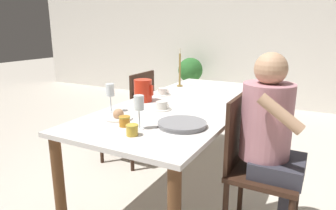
# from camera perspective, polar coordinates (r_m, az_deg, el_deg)

# --- Properties ---
(ground_plane) EXTENTS (20.00, 20.00, 0.00)m
(ground_plane) POSITION_cam_1_polar(r_m,az_deg,el_deg) (2.73, 3.28, -14.48)
(ground_plane) COLOR beige
(wall_back) EXTENTS (10.00, 0.06, 2.60)m
(wall_back) POSITION_cam_1_polar(r_m,az_deg,el_deg) (5.34, 17.96, 13.66)
(wall_back) COLOR silver
(wall_back) RESTS_ON ground_plane
(dining_table) EXTENTS (0.93, 2.14, 0.73)m
(dining_table) POSITION_cam_1_polar(r_m,az_deg,el_deg) (2.48, 3.50, -1.32)
(dining_table) COLOR silver
(dining_table) RESTS_ON ground_plane
(chair_person_side) EXTENTS (0.42, 0.42, 0.91)m
(chair_person_side) POSITION_cam_1_polar(r_m,az_deg,el_deg) (1.99, 15.98, -10.81)
(chair_person_side) COLOR #331E14
(chair_person_side) RESTS_ON ground_plane
(chair_opposite) EXTENTS (0.42, 0.42, 0.91)m
(chair_opposite) POSITION_cam_1_polar(r_m,az_deg,el_deg) (2.97, -6.79, -1.84)
(chair_opposite) COLOR #331E14
(chair_opposite) RESTS_ON ground_plane
(person_seated) EXTENTS (0.39, 0.41, 1.19)m
(person_seated) POSITION_cam_1_polar(r_m,az_deg,el_deg) (1.90, 19.06, -5.19)
(person_seated) COLOR #33333D
(person_seated) RESTS_ON ground_plane
(red_pitcher) EXTENTS (0.17, 0.15, 0.18)m
(red_pitcher) POSITION_cam_1_polar(r_m,az_deg,el_deg) (2.48, -4.78, 2.80)
(red_pitcher) COLOR red
(red_pitcher) RESTS_ON dining_table
(wine_glass_water) EXTENTS (0.06, 0.06, 0.21)m
(wine_glass_water) POSITION_cam_1_polar(r_m,az_deg,el_deg) (2.18, -10.96, 2.59)
(wine_glass_water) COLOR white
(wine_glass_water) RESTS_ON dining_table
(wine_glass_juice) EXTENTS (0.06, 0.06, 0.21)m
(wine_glass_juice) POSITION_cam_1_polar(r_m,az_deg,el_deg) (1.78, -5.55, 0.06)
(wine_glass_juice) COLOR white
(wine_glass_juice) RESTS_ON dining_table
(teacup_near_person) EXTENTS (0.15, 0.15, 0.06)m
(teacup_near_person) POSITION_cam_1_polar(r_m,az_deg,el_deg) (2.23, -1.18, -0.21)
(teacup_near_person) COLOR silver
(teacup_near_person) RESTS_ON dining_table
(teacup_across) EXTENTS (0.15, 0.15, 0.06)m
(teacup_across) POSITION_cam_1_polar(r_m,az_deg,el_deg) (2.71, -0.95, 2.48)
(teacup_across) COLOR silver
(teacup_across) RESTS_ON dining_table
(serving_tray) EXTENTS (0.31, 0.31, 0.03)m
(serving_tray) POSITION_cam_1_polar(r_m,az_deg,el_deg) (1.86, 2.71, -3.68)
(serving_tray) COLOR gray
(serving_tray) RESTS_ON dining_table
(bread_plate) EXTENTS (0.19, 0.19, 0.07)m
(bread_plate) POSITION_cam_1_polar(r_m,az_deg,el_deg) (2.03, -9.40, -2.12)
(bread_plate) COLOR silver
(bread_plate) RESTS_ON dining_table
(jam_jar_amber) EXTENTS (0.07, 0.07, 0.06)m
(jam_jar_amber) POSITION_cam_1_polar(r_m,az_deg,el_deg) (1.87, -8.27, -3.00)
(jam_jar_amber) COLOR #C67A1E
(jam_jar_amber) RESTS_ON dining_table
(jam_jar_red) EXTENTS (0.07, 0.07, 0.06)m
(jam_jar_red) POSITION_cam_1_polar(r_m,az_deg,el_deg) (1.71, -6.85, -4.66)
(jam_jar_red) COLOR gold
(jam_jar_red) RESTS_ON dining_table
(candlestick_tall) EXTENTS (0.06, 0.06, 0.39)m
(candlestick_tall) POSITION_cam_1_polar(r_m,az_deg,el_deg) (3.09, 2.26, 6.42)
(candlestick_tall) COLOR olive
(candlestick_tall) RESTS_ON dining_table
(potted_plant) EXTENTS (0.44, 0.44, 0.80)m
(potted_plant) POSITION_cam_1_polar(r_m,az_deg,el_deg) (5.41, 4.28, 5.88)
(potted_plant) COLOR beige
(potted_plant) RESTS_ON ground_plane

